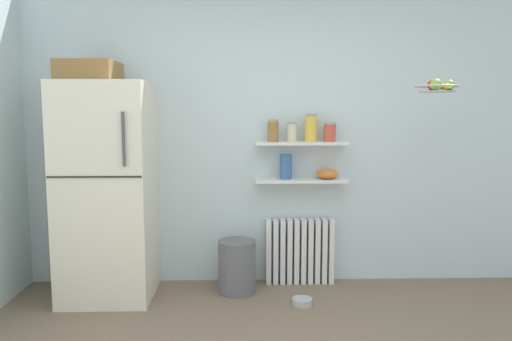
% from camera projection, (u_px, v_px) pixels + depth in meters
% --- Properties ---
extents(back_wall, '(7.04, 0.10, 2.60)m').
position_uv_depth(back_wall, '(278.00, 136.00, 4.47)').
color(back_wall, silver).
rests_on(back_wall, ground_plane).
extents(refrigerator, '(0.71, 0.73, 1.91)m').
position_uv_depth(refrigerator, '(107.00, 187.00, 4.08)').
color(refrigerator, silver).
rests_on(refrigerator, ground_plane).
extents(radiator, '(0.60, 0.12, 0.57)m').
position_uv_depth(radiator, '(300.00, 251.00, 4.46)').
color(radiator, white).
rests_on(radiator, ground_plane).
extents(wall_shelf_lower, '(0.79, 0.22, 0.02)m').
position_uv_depth(wall_shelf_lower, '(301.00, 180.00, 4.36)').
color(wall_shelf_lower, white).
extents(wall_shelf_upper, '(0.79, 0.22, 0.02)m').
position_uv_depth(wall_shelf_upper, '(301.00, 143.00, 4.32)').
color(wall_shelf_upper, white).
extents(storage_jar_0, '(0.10, 0.10, 0.19)m').
position_uv_depth(storage_jar_0, '(273.00, 131.00, 4.30)').
color(storage_jar_0, olive).
rests_on(storage_jar_0, wall_shelf_upper).
extents(storage_jar_1, '(0.08, 0.08, 0.17)m').
position_uv_depth(storage_jar_1, '(292.00, 132.00, 4.30)').
color(storage_jar_1, beige).
rests_on(storage_jar_1, wall_shelf_upper).
extents(storage_jar_2, '(0.10, 0.10, 0.24)m').
position_uv_depth(storage_jar_2, '(311.00, 128.00, 4.30)').
color(storage_jar_2, yellow).
rests_on(storage_jar_2, wall_shelf_upper).
extents(storage_jar_3, '(0.10, 0.10, 0.16)m').
position_uv_depth(storage_jar_3, '(330.00, 132.00, 4.31)').
color(storage_jar_3, '#C64C38').
rests_on(storage_jar_3, wall_shelf_upper).
extents(vase, '(0.10, 0.10, 0.21)m').
position_uv_depth(vase, '(286.00, 167.00, 4.34)').
color(vase, '#38609E').
rests_on(vase, wall_shelf_lower).
extents(shelf_bowl, '(0.19, 0.19, 0.09)m').
position_uv_depth(shelf_bowl, '(327.00, 174.00, 4.36)').
color(shelf_bowl, orange).
rests_on(shelf_bowl, wall_shelf_lower).
extents(trash_bin, '(0.32, 0.32, 0.44)m').
position_uv_depth(trash_bin, '(237.00, 266.00, 4.24)').
color(trash_bin, slate).
rests_on(trash_bin, ground_plane).
extents(pet_food_bowl, '(0.16, 0.16, 0.05)m').
position_uv_depth(pet_food_bowl, '(302.00, 301.00, 3.99)').
color(pet_food_bowl, '#B7B7BC').
rests_on(pet_food_bowl, ground_plane).
extents(hanging_fruit_basket, '(0.33, 0.33, 0.10)m').
position_uv_depth(hanging_fruit_basket, '(438.00, 87.00, 3.79)').
color(hanging_fruit_basket, '#B2B2B7').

